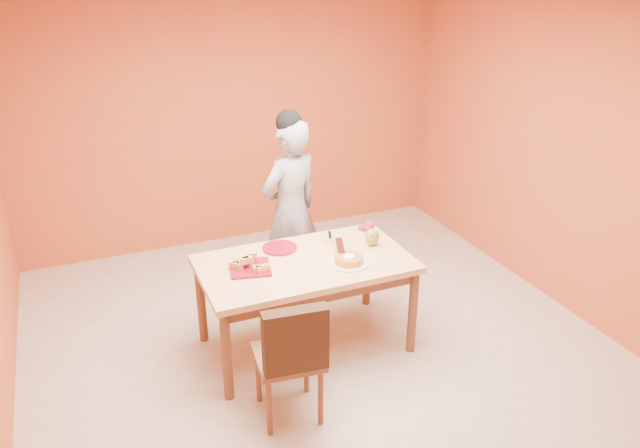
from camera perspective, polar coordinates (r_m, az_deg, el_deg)
name	(u,v)px	position (r m, az deg, el deg)	size (l,w,h in m)	color
floor	(329,360)	(4.97, 0.86, -12.31)	(5.00, 5.00, 0.00)	#BDB5A1
wall_back	(233,116)	(6.57, -7.98, 9.72)	(4.50, 4.50, 0.00)	#CD472F
wall_right	(582,159)	(5.56, 22.80, 5.46)	(5.00, 5.00, 0.00)	#CD472F
dining_table	(305,272)	(4.78, -1.38, -4.41)	(1.60, 0.90, 0.76)	#E2B076
dining_chair	(289,355)	(4.19, -2.85, -11.86)	(0.48, 0.54, 0.94)	brown
pastry_pile	(250,262)	(4.63, -6.45, -3.45)	(0.27, 0.27, 0.09)	tan
person	(291,210)	(5.49, -2.70, 1.24)	(0.60, 0.39, 1.64)	gray
pastry_platter	(250,268)	(4.65, -6.42, -4.02)	(0.30, 0.30, 0.02)	maroon
red_dinner_plate	(280,248)	(4.93, -3.71, -2.20)	(0.27, 0.27, 0.02)	maroon
white_cake_plate	(349,263)	(4.70, 2.64, -3.58)	(0.30, 0.30, 0.01)	silver
sponge_cake	(349,259)	(4.69, 2.65, -3.25)	(0.21, 0.21, 0.05)	gold
cake_server	(340,246)	(4.82, 1.85, -2.00)	(0.05, 0.28, 0.01)	silver
egg_ornament	(372,237)	(4.97, 4.81, -1.21)	(0.11, 0.09, 0.14)	olive
magenta_glass	(370,228)	(5.18, 4.60, -0.39)	(0.07, 0.07, 0.10)	#B51B46
checker_tin	(364,228)	(5.27, 4.07, -0.33)	(0.11, 0.11, 0.03)	#371D0F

